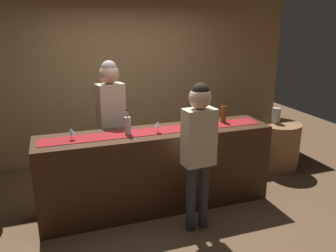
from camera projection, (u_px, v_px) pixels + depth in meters
ground_plane at (157, 205)px, 4.37m from camera, size 10.00×10.00×0.00m
back_wall at (122, 72)px, 5.66m from camera, size 6.00×0.12×2.90m
bar_counter at (157, 170)px, 4.22m from camera, size 2.84×0.60×1.00m
counter_runner_cloth at (157, 131)px, 4.08m from camera, size 2.69×0.28×0.01m
wine_bottle_clear at (128, 125)px, 3.92m from camera, size 0.07×0.07×0.30m
wine_bottle_amber at (223, 114)px, 4.41m from camera, size 0.07×0.07×0.30m
wine_glass_near_customer at (158, 124)px, 3.98m from camera, size 0.07×0.07×0.14m
wine_glass_mid_counter at (71, 131)px, 3.74m from camera, size 0.07×0.07×0.14m
bartender at (111, 112)px, 4.43m from camera, size 0.37×0.27×1.80m
customer_sipping at (199, 143)px, 3.61m from camera, size 0.35×0.23×1.67m
round_side_table at (277, 146)px, 5.42m from camera, size 0.68×0.68×0.74m
vase_on_side_table at (276, 116)px, 5.30m from camera, size 0.13×0.13×0.24m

